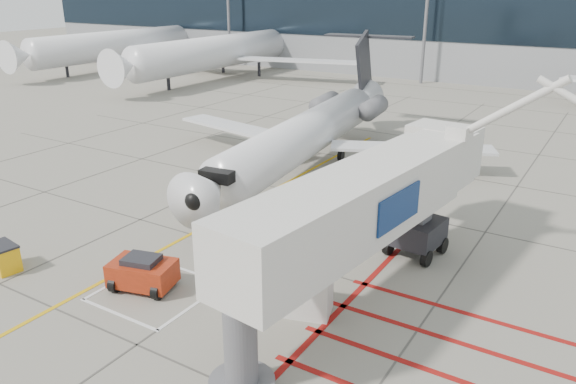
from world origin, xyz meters
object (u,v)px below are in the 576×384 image
Objects in this scene: regional_jet at (291,119)px; pushback_tug at (143,272)px; jet_bridge at (353,220)px; spill_bin at (3,257)px.

pushback_tug is (1.87, -14.69, -3.26)m from regional_jet.
regional_jet is 14.92m from jet_bridge.
regional_jet is 15.17m from pushback_tug.
pushback_tug is at bearing -89.87° from regional_jet.
jet_bridge is 6.99× the size of pushback_tug.
pushback_tug is at bearing 27.33° from spill_bin.
regional_jet reaches higher than jet_bridge.
jet_bridge is 8.88m from pushback_tug.
spill_bin is (-14.04, -5.36, -2.97)m from jet_bridge.
regional_jet is at bearing 82.36° from pushback_tug.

